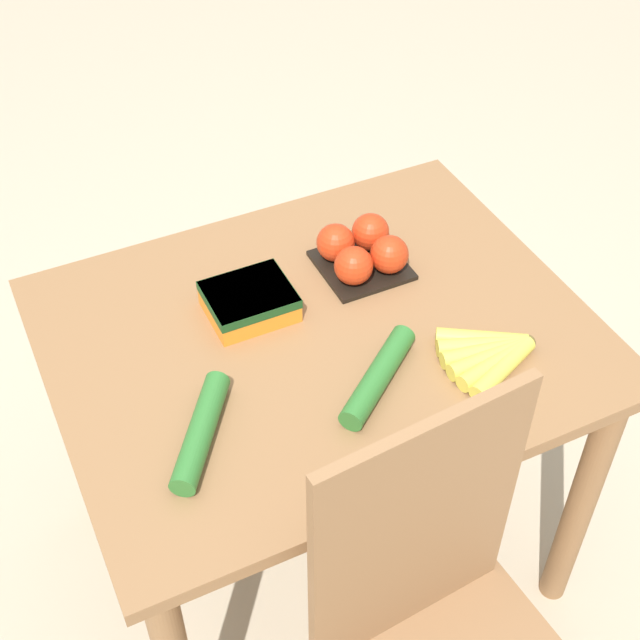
# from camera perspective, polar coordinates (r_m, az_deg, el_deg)

# --- Properties ---
(ground_plane) EXTENTS (12.00, 12.00, 0.00)m
(ground_plane) POSITION_cam_1_polar(r_m,az_deg,el_deg) (2.29, -0.00, -14.18)
(ground_plane) COLOR #B7A88E
(dining_table) EXTENTS (1.02, 0.82, 0.75)m
(dining_table) POSITION_cam_1_polar(r_m,az_deg,el_deg) (1.80, -0.00, -3.56)
(dining_table) COLOR olive
(dining_table) RESTS_ON ground_plane
(banana_bunch) EXTENTS (0.19, 0.19, 0.03)m
(banana_bunch) POSITION_cam_1_polar(r_m,az_deg,el_deg) (1.67, 10.85, -2.15)
(banana_bunch) COLOR brown
(banana_bunch) RESTS_ON dining_table
(tomato_pack) EXTENTS (0.17, 0.17, 0.09)m
(tomato_pack) POSITION_cam_1_polar(r_m,az_deg,el_deg) (1.82, 2.71, 4.46)
(tomato_pack) COLOR black
(tomato_pack) RESTS_ON dining_table
(carrot_bag) EXTENTS (0.16, 0.14, 0.06)m
(carrot_bag) POSITION_cam_1_polar(r_m,az_deg,el_deg) (1.73, -4.55, 1.30)
(carrot_bag) COLOR orange
(carrot_bag) RESTS_ON dining_table
(cucumber_near) EXTENTS (0.22, 0.18, 0.05)m
(cucumber_near) POSITION_cam_1_polar(r_m,az_deg,el_deg) (1.60, 3.75, -3.61)
(cucumber_near) COLOR #2D702D
(cucumber_near) RESTS_ON dining_table
(cucumber_far) EXTENTS (0.17, 0.22, 0.05)m
(cucumber_far) POSITION_cam_1_polar(r_m,az_deg,el_deg) (1.52, -7.62, -7.07)
(cucumber_far) COLOR #2D702D
(cucumber_far) RESTS_ON dining_table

